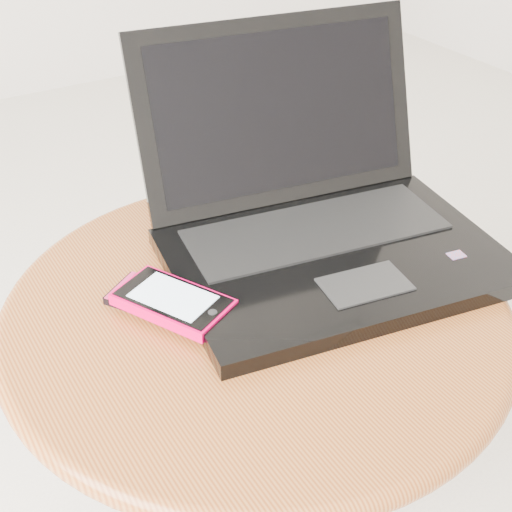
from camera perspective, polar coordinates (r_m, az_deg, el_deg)
table at (r=0.88m, az=0.02°, el=-8.69°), size 0.58×0.58×0.46m
laptop at (r=0.89m, az=4.96°, el=3.37°), size 0.44×0.41×0.25m
phone_black at (r=0.81m, az=-7.90°, el=-3.48°), size 0.11×0.12×0.01m
phone_pink at (r=0.79m, az=-6.62°, el=-3.64°), size 0.12×0.14×0.02m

